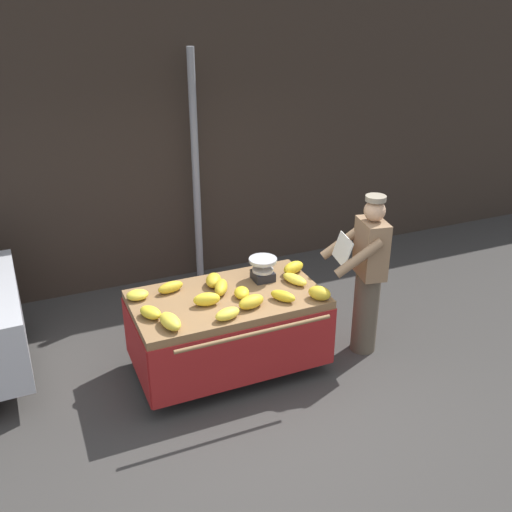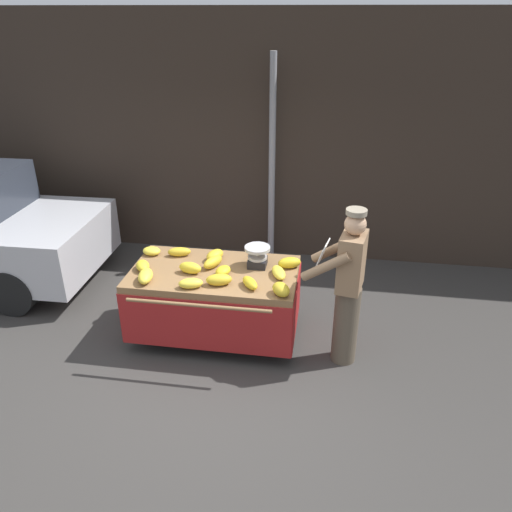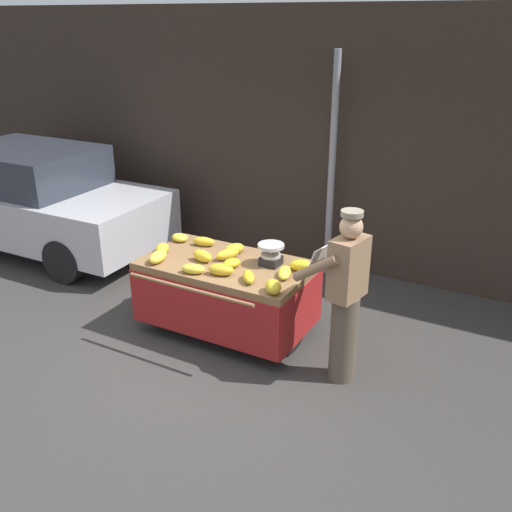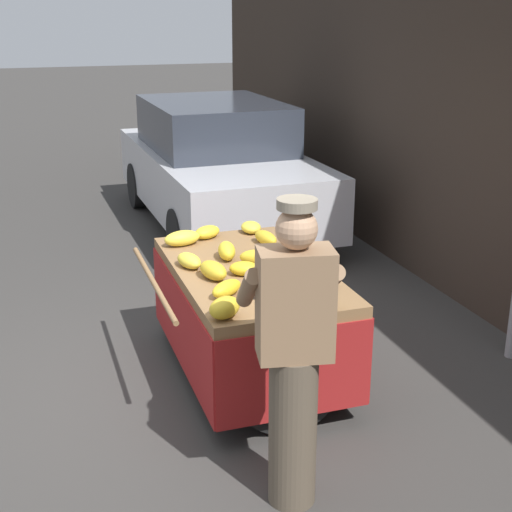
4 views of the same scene
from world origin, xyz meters
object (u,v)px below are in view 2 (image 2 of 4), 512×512
Objects in this scene: banana_bunch_13 at (143,266)px; vendor_person at (348,288)px; banana_bunch_8 at (219,280)px; banana_bunch_2 at (191,283)px; banana_bunch_5 at (289,263)px; street_pole at (272,165)px; banana_bunch_7 at (279,273)px; banana_bunch_12 at (215,255)px; banana_bunch_3 at (190,268)px; banana_bunch_6 at (179,252)px; banana_bunch_11 at (152,251)px; banana_cart at (215,288)px; banana_bunch_9 at (223,271)px; banana_bunch_10 at (213,262)px; banana_bunch_0 at (250,283)px; banana_bunch_1 at (281,289)px; weighing_scale at (257,256)px; banana_bunch_4 at (145,276)px.

banana_bunch_13 is 2.19m from vendor_person.
banana_bunch_13 is at bearing 167.83° from banana_bunch_8.
banana_bunch_2 is 0.68m from banana_bunch_13.
banana_bunch_5 is 0.95× the size of banana_bunch_8.
street_pole is 1.70× the size of vendor_person.
banana_bunch_7 is 1.21× the size of banana_bunch_12.
banana_bunch_6 is at bearing 121.63° from banana_bunch_3.
banana_bunch_8 reaches higher than banana_bunch_11.
banana_bunch_7 is (0.71, -0.02, 0.27)m from banana_cart.
banana_bunch_12 is 0.80m from banana_bunch_13.
banana_bunch_2 is 0.14× the size of vendor_person.
street_pole is 2.27m from banana_bunch_3.
banana_bunch_9 is 0.72× the size of banana_bunch_10.
banana_bunch_10 reaches higher than banana_bunch_13.
banana_bunch_0 is at bearing -33.66° from banana_cart.
street_pole is at bearing 78.35° from banana_bunch_10.
banana_bunch_2 is 0.31m from banana_bunch_3.
banana_bunch_10 reaches higher than banana_bunch_6.
banana_bunch_1 reaches higher than banana_cart.
banana_bunch_2 is 0.50m from banana_bunch_10.
banana_bunch_6 is at bearing 175.73° from banana_bunch_5.
weighing_scale reaches higher than banana_bunch_1.
banana_bunch_10 is at bearing 112.06° from banana_bunch_8.
banana_bunch_8 is at bearing 170.63° from banana_bunch_1.
banana_bunch_2 is 0.99× the size of banana_bunch_3.
banana_bunch_3 is at bearing -118.35° from banana_bunch_12.
banana_bunch_10 reaches higher than banana_bunch_0.
banana_bunch_4 is at bearing -105.92° from banana_bunch_6.
banana_bunch_4 is at bearing -176.83° from vendor_person.
banana_cart is 0.59m from weighing_scale.
street_pole is 10.41× the size of banana_bunch_10.
banana_bunch_2 is at bearing -173.49° from vendor_person.
banana_bunch_9 is at bearing 50.37° from banana_bunch_2.
banana_cart is 0.76m from banana_bunch_7.
banana_bunch_8 is (-0.32, -0.47, -0.06)m from weighing_scale.
banana_bunch_10 is at bearing -101.65° from street_pole.
banana_bunch_2 is at bearing -98.73° from banana_bunch_12.
banana_bunch_4 reaches higher than banana_bunch_9.
banana_bunch_4 reaches higher than banana_bunch_13.
banana_bunch_10 is (0.12, 0.48, 0.01)m from banana_bunch_2.
vendor_person is at bearing -4.23° from banana_bunch_3.
banana_bunch_12 is at bearing 100.32° from banana_cart.
banana_bunch_1 reaches higher than banana_bunch_11.
banana_bunch_6 reaches higher than banana_bunch_2.
banana_bunch_2 is at bearing -148.09° from banana_bunch_5.
banana_bunch_7 is at bearing -37.54° from weighing_scale.
banana_bunch_12 is (-0.85, 0.06, -0.00)m from banana_bunch_5.
vendor_person is at bearing -15.35° from banana_bunch_7.
banana_bunch_11 is 0.38m from banana_bunch_13.
weighing_scale reaches higher than banana_bunch_13.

